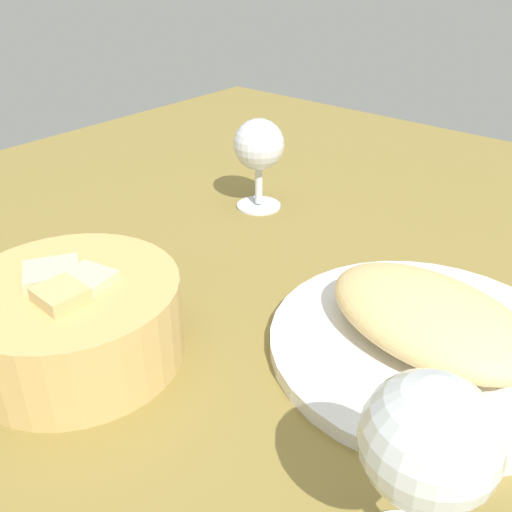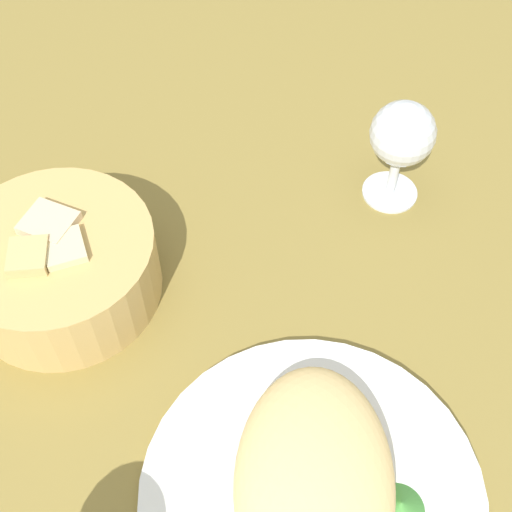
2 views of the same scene
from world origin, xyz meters
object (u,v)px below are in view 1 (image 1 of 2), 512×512
(wine_glass_near, at_px, (259,149))
(wine_glass_far, at_px, (428,448))
(bread_basket, at_px, (73,319))
(plate, at_px, (425,345))

(wine_glass_near, height_order, wine_glass_far, wine_glass_far)
(bread_basket, distance_m, wine_glass_far, 0.32)
(bread_basket, bearing_deg, wine_glass_far, -177.55)
(plate, relative_size, wine_glass_near, 2.29)
(plate, height_order, bread_basket, bread_basket)
(plate, bearing_deg, wine_glass_far, 113.00)
(bread_basket, distance_m, wine_glass_near, 0.35)
(wine_glass_near, bearing_deg, plate, 155.48)
(wine_glass_near, bearing_deg, wine_glass_far, 139.91)
(plate, xyz_separation_m, wine_glass_near, (0.31, -0.14, 0.07))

